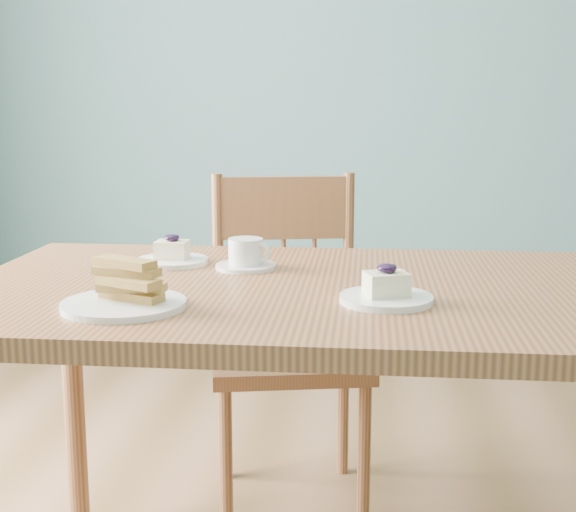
{
  "coord_description": "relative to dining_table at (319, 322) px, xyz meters",
  "views": [
    {
      "loc": [
        -0.18,
        -1.81,
        1.19
      ],
      "look_at": [
        -0.38,
        -0.13,
        0.86
      ],
      "focal_mm": 50.0,
      "sensor_mm": 36.0,
      "label": 1
    }
  ],
  "objects": [
    {
      "name": "dining_table",
      "position": [
        0.0,
        0.0,
        0.0
      ],
      "size": [
        1.53,
        0.9,
        0.81
      ],
      "rotation": [
        0.0,
        0.0,
        0.02
      ],
      "color": "#905C36",
      "rests_on": "ground"
    },
    {
      "name": "cheesecake_plate_far",
      "position": [
        -0.36,
        0.18,
        0.1
      ],
      "size": [
        0.17,
        0.17,
        0.07
      ],
      "rotation": [
        0.0,
        0.0,
        0.0
      ],
      "color": "white",
      "rests_on": "dining_table"
    },
    {
      "name": "coffee_cup",
      "position": [
        -0.18,
        0.15,
        0.11
      ],
      "size": [
        0.14,
        0.14,
        0.07
      ],
      "rotation": [
        0.0,
        0.0,
        -0.29
      ],
      "color": "white",
      "rests_on": "dining_table"
    },
    {
      "name": "dining_chair",
      "position": [
        -0.14,
        0.63,
        -0.23
      ],
      "size": [
        0.53,
        0.51,
        0.98
      ],
      "rotation": [
        0.0,
        0.0,
        0.22
      ],
      "color": "#905C36",
      "rests_on": "ground"
    },
    {
      "name": "biscotti_plate",
      "position": [
        -0.35,
        -0.23,
        0.11
      ],
      "size": [
        0.23,
        0.23,
        0.09
      ],
      "rotation": [
        0.0,
        0.0,
        -0.33
      ],
      "color": "white",
      "rests_on": "dining_table"
    },
    {
      "name": "cheesecake_plate_near",
      "position": [
        0.14,
        -0.13,
        0.1
      ],
      "size": [
        0.18,
        0.18,
        0.08
      ],
      "rotation": [
        0.0,
        0.0,
        0.34
      ],
      "color": "white",
      "rests_on": "dining_table"
    },
    {
      "name": "room",
      "position": [
        0.31,
        0.18,
        0.62
      ],
      "size": [
        5.01,
        5.01,
        2.71
      ],
      "color": "#8D6041",
      "rests_on": "ground"
    }
  ]
}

